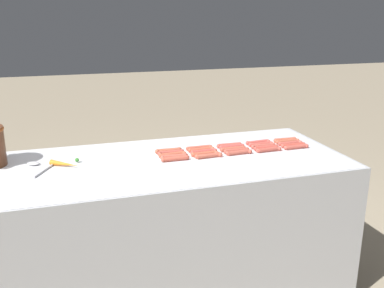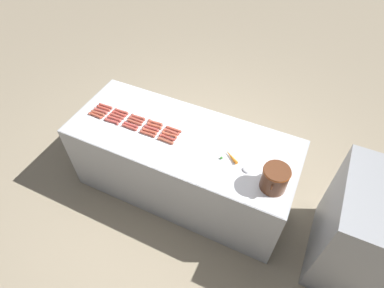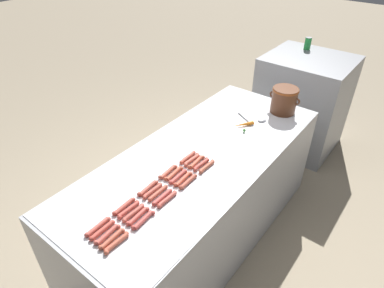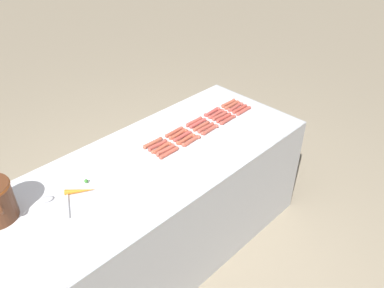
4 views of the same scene
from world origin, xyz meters
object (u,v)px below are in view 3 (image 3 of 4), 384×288
(bean_pot, at_px, (284,99))
(hot_dog_6, at_px, (129,210))
(hot_dog_11, at_px, (133,213))
(hot_dog_22, at_px, (167,199))
(hot_dog_8, at_px, (174,174))
(hot_dog_14, at_px, (196,162))
(hot_dog_15, at_px, (112,239))
(soda_can, at_px, (308,43))
(hot_dog_4, at_px, (188,157))
(back_cabinet, at_px, (302,103))
(hot_dog_13, at_px, (178,177))
(hot_dog_21, at_px, (143,220))
(hot_dog_1, at_px, (124,206))
(hot_dog_20, at_px, (117,243))
(serving_spoon, at_px, (257,120))
(hot_dog_23, at_px, (188,182))
(hot_dog_18, at_px, (183,179))
(hot_dog_9, at_px, (192,160))
(hot_dog_3, at_px, (168,172))
(hot_dog_7, at_px, (153,191))
(hot_dog_16, at_px, (138,216))
(hot_dog_5, at_px, (102,230))
(hot_dog_2, at_px, (148,188))
(hot_dog_12, at_px, (158,193))
(hot_dog_19, at_px, (201,164))
(hot_dog_24, at_px, (207,166))
(hot_dog_17, at_px, (162,197))
(carrot, at_px, (243,125))
(hot_dog_0, at_px, (98,227))

(bean_pot, bearing_deg, hot_dog_6, -96.61)
(hot_dog_11, relative_size, hot_dog_22, 1.00)
(hot_dog_8, relative_size, hot_dog_14, 1.00)
(hot_dog_15, height_order, soda_can, soda_can)
(hot_dog_4, xyz_separation_m, hot_dog_6, (0.04, -0.58, 0.00))
(back_cabinet, relative_size, hot_dog_15, 6.20)
(hot_dog_13, distance_m, hot_dog_22, 0.21)
(back_cabinet, height_order, hot_dog_21, back_cabinet)
(back_cabinet, height_order, hot_dog_15, back_cabinet)
(hot_dog_1, distance_m, hot_dog_22, 0.25)
(hot_dog_20, relative_size, hot_dog_21, 1.00)
(hot_dog_21, bearing_deg, serving_spoon, 91.56)
(hot_dog_23, bearing_deg, hot_dog_18, -178.23)
(hot_dog_23, bearing_deg, hot_dog_6, -106.73)
(hot_dog_11, bearing_deg, hot_dog_4, 97.65)
(hot_dog_1, xyz_separation_m, soda_can, (-0.03, 2.64, 0.24))
(hot_dog_9, distance_m, hot_dog_15, 0.77)
(hot_dog_3, height_order, hot_dog_7, same)
(hot_dog_16, relative_size, serving_spoon, 0.64)
(hot_dog_1, bearing_deg, serving_spoon, 84.72)
(hot_dog_1, height_order, hot_dog_14, same)
(hot_dog_1, distance_m, serving_spoon, 1.32)
(hot_dog_21, bearing_deg, hot_dog_18, 95.99)
(hot_dog_18, relative_size, serving_spoon, 0.64)
(hot_dog_5, distance_m, hot_dog_7, 0.38)
(hot_dog_2, xyz_separation_m, hot_dog_23, (0.15, 0.19, 0.00))
(hot_dog_16, bearing_deg, serving_spoon, 89.70)
(hot_dog_12, bearing_deg, bean_pot, 83.99)
(serving_spoon, distance_m, soda_can, 1.36)
(hot_dog_3, xyz_separation_m, hot_dog_7, (0.04, -0.19, 0.00))
(hot_dog_19, distance_m, serving_spoon, 0.74)
(hot_dog_6, relative_size, hot_dog_11, 1.00)
(hot_dog_7, distance_m, hot_dog_24, 0.40)
(hot_dog_22, distance_m, bean_pot, 1.39)
(hot_dog_4, height_order, hot_dog_11, same)
(hot_dog_9, xyz_separation_m, hot_dog_17, (0.08, -0.38, 0.00))
(hot_dog_12, distance_m, hot_dog_22, 0.08)
(hot_dog_8, relative_size, hot_dog_17, 1.00)
(hot_dog_12, height_order, bean_pot, bean_pot)
(hot_dog_22, bearing_deg, bean_pot, 87.21)
(hot_dog_6, distance_m, hot_dog_15, 0.21)
(serving_spoon, bearing_deg, hot_dog_18, -90.31)
(hot_dog_4, distance_m, carrot, 0.60)
(hot_dog_24, bearing_deg, hot_dog_0, -101.71)
(hot_dog_8, xyz_separation_m, hot_dog_20, (0.12, -0.58, 0.00))
(hot_dog_3, bearing_deg, hot_dog_7, -76.99)
(hot_dog_7, bearing_deg, hot_dog_13, 78.86)
(hot_dog_4, xyz_separation_m, hot_dog_22, (0.15, -0.38, 0.00))
(hot_dog_0, relative_size, hot_dog_17, 1.00)
(back_cabinet, distance_m, hot_dog_4, 1.89)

